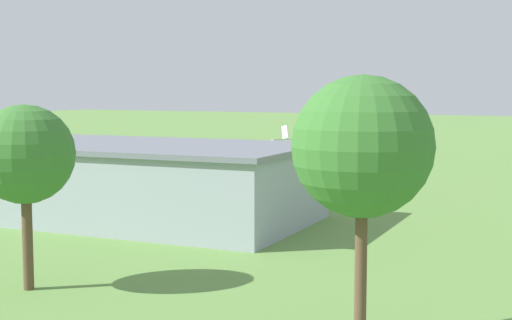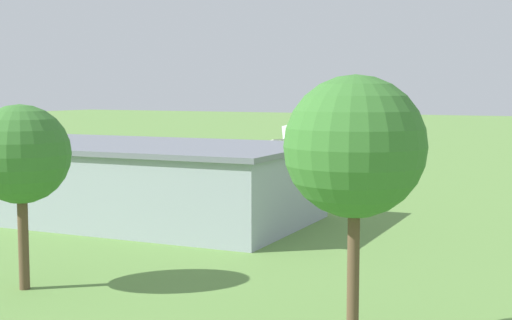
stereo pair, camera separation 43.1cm
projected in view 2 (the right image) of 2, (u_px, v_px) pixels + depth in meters
The scene contains 12 objects.
ground_plane at pixel (332, 177), 78.91m from camera, with size 400.00×400.00×0.00m, color #608C42.
hangar at pixel (110, 180), 54.29m from camera, with size 30.62×15.37×5.53m.
biplane at pixel (300, 148), 72.60m from camera, with size 7.07×7.49×3.91m.
car_yellow at pixel (346, 194), 60.46m from camera, with size 2.54×4.46×1.68m.
car_green at pixel (94, 176), 72.98m from camera, with size 2.45×4.48×1.62m.
car_black at pixel (31, 174), 75.11m from camera, with size 2.19×4.68×1.49m.
person_by_parked_cars at pixel (330, 190), 63.51m from camera, with size 0.40×0.40×1.58m.
person_at_fence_line at pixel (362, 190), 63.28m from camera, with size 0.54×0.54×1.59m.
person_crossing_taxiway at pixel (135, 177), 72.82m from camera, with size 0.53×0.53×1.58m.
person_watching_takeoff at pixel (278, 187), 65.24m from camera, with size 0.54×0.54×1.62m.
tree_behind_hangar_left at pixel (355, 148), 25.64m from camera, with size 5.03×5.03×9.95m.
tree_behind_hangar_right at pixel (21, 155), 34.13m from camera, with size 4.64×4.64×8.74m.
Camera 2 is at (-28.44, 73.48, 9.42)m, focal length 51.50 mm.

